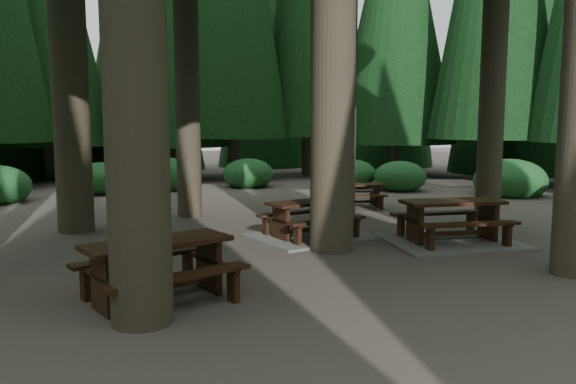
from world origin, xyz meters
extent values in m
plane|color=#544C44|center=(0.00, 0.00, 0.00)|extent=(80.00, 80.00, 0.00)
cube|color=gray|center=(3.40, 0.15, 0.03)|extent=(2.72, 2.29, 0.05)
cube|color=black|center=(3.40, 0.15, 0.85)|extent=(2.09, 0.89, 0.07)
cube|color=black|center=(3.43, 0.83, 0.51)|extent=(2.06, 0.38, 0.06)
cube|color=black|center=(3.36, -0.54, 0.51)|extent=(2.06, 0.38, 0.06)
cube|color=black|center=(2.58, 0.18, 0.41)|extent=(0.12, 0.63, 0.82)
cube|color=black|center=(2.58, 0.18, 0.48)|extent=(0.17, 1.66, 0.07)
cube|color=black|center=(4.22, 0.11, 0.41)|extent=(0.12, 0.63, 0.82)
cube|color=black|center=(4.22, 0.11, 0.48)|extent=(0.17, 1.66, 0.07)
cube|color=black|center=(3.40, 0.15, 0.21)|extent=(1.71, 0.17, 0.09)
cube|color=gray|center=(0.74, 1.40, 0.03)|extent=(2.85, 2.58, 0.05)
cube|color=black|center=(0.74, 1.40, 0.77)|extent=(1.98, 1.25, 0.06)
cube|color=black|center=(0.55, 1.99, 0.46)|extent=(1.84, 0.81, 0.05)
cube|color=black|center=(0.93, 0.81, 0.46)|extent=(1.84, 0.81, 0.05)
cube|color=black|center=(0.03, 1.18, 0.37)|extent=(0.25, 0.56, 0.74)
cube|color=black|center=(0.03, 1.18, 0.43)|extent=(0.53, 1.45, 0.06)
cube|color=black|center=(1.45, 1.63, 0.37)|extent=(0.25, 0.56, 0.74)
cube|color=black|center=(1.45, 1.63, 0.43)|extent=(0.53, 1.45, 0.06)
cube|color=black|center=(0.74, 1.40, 0.19)|extent=(1.50, 0.55, 0.08)
cube|color=black|center=(3.33, 5.28, 0.66)|extent=(1.65, 0.83, 0.05)
cube|color=black|center=(3.41, 5.81, 0.40)|extent=(1.60, 0.44, 0.04)
cube|color=black|center=(3.26, 4.76, 0.40)|extent=(1.60, 0.44, 0.04)
cube|color=black|center=(2.70, 5.37, 0.32)|extent=(0.14, 0.49, 0.63)
cube|color=black|center=(2.70, 5.37, 0.37)|extent=(0.25, 1.27, 0.05)
cube|color=black|center=(3.96, 5.20, 0.32)|extent=(0.14, 0.49, 0.63)
cube|color=black|center=(3.96, 5.20, 0.37)|extent=(0.25, 1.27, 0.05)
cube|color=black|center=(3.33, 5.28, 0.16)|extent=(1.32, 0.25, 0.07)
cube|color=black|center=(-2.57, -2.19, 0.83)|extent=(2.13, 1.49, 0.07)
cube|color=black|center=(-2.83, -1.58, 0.50)|extent=(1.94, 1.03, 0.06)
cube|color=black|center=(-2.31, -2.80, 0.50)|extent=(1.94, 1.03, 0.06)
cube|color=black|center=(-3.30, -2.50, 0.40)|extent=(0.32, 0.59, 0.80)
cube|color=black|center=(-3.30, -2.50, 0.46)|extent=(0.71, 1.51, 0.07)
cube|color=black|center=(-1.84, -1.87, 0.40)|extent=(0.32, 0.59, 0.80)
cube|color=black|center=(-1.84, -1.87, 0.46)|extent=(0.71, 1.51, 0.07)
cube|color=black|center=(-2.57, -2.19, 0.20)|extent=(1.56, 0.73, 0.09)
ellipsoid|color=#1F5C2F|center=(9.44, 6.45, 0.40)|extent=(2.42, 2.42, 1.49)
ellipsoid|color=#1F5C2F|center=(6.43, 8.69, 0.40)|extent=(1.90, 1.90, 1.17)
ellipsoid|color=#1F5C2F|center=(5.14, 10.17, 0.40)|extent=(1.84, 1.84, 1.13)
ellipsoid|color=#1F5C2F|center=(1.30, 11.25, 0.40)|extent=(1.95, 1.95, 1.20)
ellipsoid|color=#1F5C2F|center=(-1.94, 11.21, 0.40)|extent=(2.31, 2.31, 1.42)
ellipsoid|color=#1F5C2F|center=(-4.09, 10.56, 0.40)|extent=(1.93, 1.93, 1.19)
cone|color=black|center=(4.25, 21.60, 8.07)|extent=(5.34, 5.34, 16.14)
cone|color=black|center=(-2.52, 20.86, 8.43)|extent=(6.57, 6.57, 16.86)
camera|label=1|loc=(-2.79, -9.94, 2.46)|focal=35.00mm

